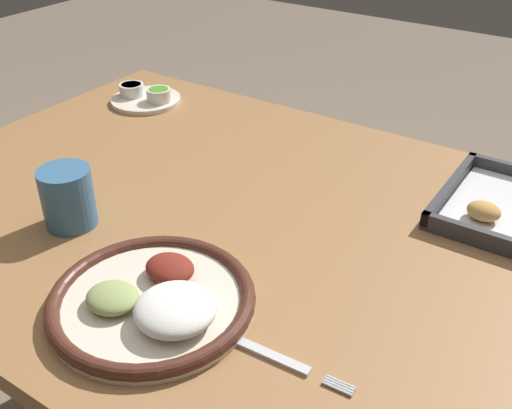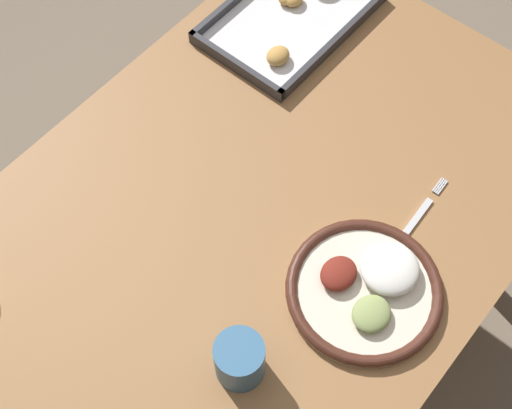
{
  "view_description": "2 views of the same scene",
  "coord_description": "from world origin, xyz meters",
  "px_view_note": "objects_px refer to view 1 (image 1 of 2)",
  "views": [
    {
      "loc": [
        0.42,
        -0.64,
        1.28
      ],
      "look_at": [
        0.0,
        0.0,
        0.8
      ],
      "focal_mm": 42.0,
      "sensor_mm": 36.0,
      "label": 1
    },
    {
      "loc": [
        -0.46,
        -0.39,
        1.87
      ],
      "look_at": [
        0.0,
        0.0,
        0.8
      ],
      "focal_mm": 50.0,
      "sensor_mm": 36.0,
      "label": 2
    }
  ],
  "objects_px": {
    "fork": "(268,354)",
    "saucer_plate": "(146,97)",
    "dinner_plate": "(156,301)",
    "drinking_cup": "(68,198)"
  },
  "relations": [
    {
      "from": "fork",
      "to": "drinking_cup",
      "type": "bearing_deg",
      "value": 168.09
    },
    {
      "from": "fork",
      "to": "saucer_plate",
      "type": "bearing_deg",
      "value": 139.75
    },
    {
      "from": "fork",
      "to": "drinking_cup",
      "type": "relative_size",
      "value": 2.05
    },
    {
      "from": "saucer_plate",
      "to": "drinking_cup",
      "type": "xyz_separation_m",
      "value": [
        0.24,
        -0.42,
        0.03
      ]
    },
    {
      "from": "dinner_plate",
      "to": "fork",
      "type": "bearing_deg",
      "value": 3.9
    },
    {
      "from": "saucer_plate",
      "to": "fork",
      "type": "bearing_deg",
      "value": -37.5
    },
    {
      "from": "dinner_plate",
      "to": "fork",
      "type": "relative_size",
      "value": 1.38
    },
    {
      "from": "dinner_plate",
      "to": "saucer_plate",
      "type": "bearing_deg",
      "value": 133.61
    },
    {
      "from": "drinking_cup",
      "to": "saucer_plate",
      "type": "bearing_deg",
      "value": 119.27
    },
    {
      "from": "dinner_plate",
      "to": "saucer_plate",
      "type": "height_order",
      "value": "dinner_plate"
    }
  ]
}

